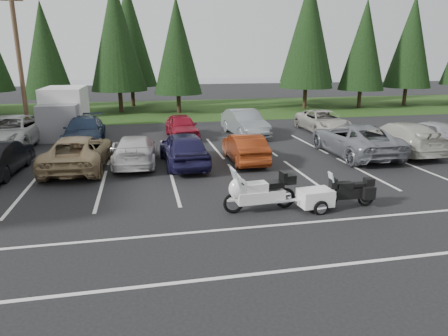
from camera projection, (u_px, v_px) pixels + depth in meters
ground at (235, 189)px, 14.86m from camera, size 120.00×120.00×0.00m
grass_strip at (177, 109)px, 37.49m from camera, size 80.00×16.00×0.01m
lake_water at (184, 86)px, 67.52m from camera, size 70.00×50.00×0.02m
utility_pole at (19, 58)px, 22.95m from camera, size 1.60×0.26×9.00m
box_truck at (63, 112)px, 24.69m from camera, size 2.40×5.60×2.90m
stall_markings at (224, 174)px, 16.74m from camera, size 32.00×16.00×0.01m
conifer_3 at (45, 50)px, 31.57m from camera, size 3.87×3.87×9.02m
conifer_4 at (116, 35)px, 33.72m from camera, size 4.80×4.80×11.17m
conifer_5 at (177, 46)px, 33.72m from camera, size 4.14×4.14×9.63m
conifer_6 at (308, 35)px, 36.25m from camera, size 4.93×4.93×11.48m
conifer_7 at (364, 45)px, 37.29m from camera, size 4.27×4.27×9.94m
conifer_8 at (411, 42)px, 39.03m from camera, size 4.53×4.53×10.56m
conifer_back_b at (129, 35)px, 38.19m from camera, size 4.97×4.97×11.58m
conifer_back_c at (309, 29)px, 40.87m from camera, size 5.50×5.50×12.81m
car_near_2 at (78, 152)px, 17.38m from camera, size 2.73×5.42×1.47m
car_near_3 at (135, 150)px, 18.11m from camera, size 2.16×4.69×1.33m
car_near_4 at (184, 148)px, 17.90m from camera, size 2.08×4.68×1.56m
car_near_5 at (245, 148)px, 18.58m from camera, size 1.46×4.07×1.34m
car_near_6 at (355, 139)px, 19.79m from camera, size 2.75×5.79×1.60m
car_near_7 at (400, 137)px, 20.40m from camera, size 2.21×5.39×1.56m
car_near_8 at (431, 134)px, 21.39m from camera, size 2.00×4.56×1.53m
car_far_0 at (11, 132)px, 21.63m from camera, size 3.33×6.21×1.66m
car_far_1 at (84, 131)px, 22.47m from camera, size 2.14×5.12×1.48m
car_far_2 at (182, 126)px, 24.16m from camera, size 1.92×4.21×1.40m
car_far_3 at (245, 123)px, 24.80m from camera, size 2.15×4.97×1.59m
car_far_4 at (323, 121)px, 26.03m from camera, size 2.39×5.05×1.39m
touring_motorcycle at (260, 189)px, 12.57m from camera, size 2.72×1.00×1.48m
cargo_trailer at (315, 200)px, 12.71m from camera, size 1.59×0.98×0.71m
adventure_motorcycle at (348, 189)px, 12.88m from camera, size 2.07×0.80×1.24m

